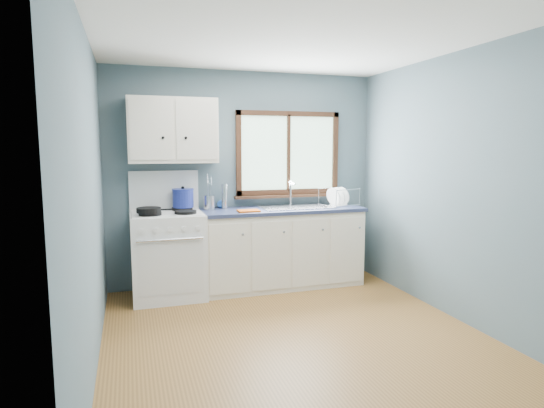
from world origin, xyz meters
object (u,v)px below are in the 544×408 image
object	(u,v)px
gas_range	(168,252)
thermos	(224,197)
stockpot	(183,198)
utensil_crock	(209,202)
skillet	(149,210)
dish_rack	(338,200)
sink	(296,213)
base_cabinets	(282,251)

from	to	relation	value
gas_range	thermos	distance (m)	0.89
stockpot	thermos	distance (m)	0.47
utensil_crock	skillet	bearing A→B (deg)	-154.32
thermos	dish_rack	bearing A→B (deg)	-3.89
gas_range	sink	world-z (taller)	gas_range
gas_range	base_cabinets	xyz separation A→B (m)	(1.31, 0.02, -0.08)
sink	stockpot	world-z (taller)	sink
skillet	stockpot	size ratio (longest dim) A/B	1.20
sink	dish_rack	bearing A→B (deg)	5.42
skillet	thermos	xyz separation A→B (m)	(0.85, 0.33, 0.08)
sink	thermos	xyz separation A→B (m)	(-0.82, 0.15, 0.20)
sink	gas_range	bearing A→B (deg)	-179.29
base_cabinets	gas_range	bearing A→B (deg)	-179.18
thermos	dish_rack	size ratio (longest dim) A/B	0.56
base_cabinets	stockpot	bearing A→B (deg)	173.96
base_cabinets	utensil_crock	distance (m)	1.02
gas_range	stockpot	distance (m)	0.62
skillet	dish_rack	distance (m)	2.26
base_cabinets	skillet	xyz separation A→B (m)	(-1.50, -0.19, 0.57)
sink	skillet	bearing A→B (deg)	-173.69
gas_range	sink	distance (m)	1.53
stockpot	dish_rack	world-z (taller)	stockpot
skillet	dish_rack	xyz separation A→B (m)	(2.24, 0.24, -0.01)
thermos	dish_rack	world-z (taller)	thermos
dish_rack	stockpot	bearing A→B (deg)	158.35
base_cabinets	stockpot	size ratio (longest dim) A/B	5.89
skillet	utensil_crock	world-z (taller)	utensil_crock
gas_range	utensil_crock	size ratio (longest dim) A/B	3.37
skillet	base_cabinets	bearing A→B (deg)	11.19
stockpot	thermos	bearing A→B (deg)	3.72
gas_range	thermos	xyz separation A→B (m)	(0.66, 0.17, 0.57)
base_cabinets	sink	world-z (taller)	sink
utensil_crock	gas_range	bearing A→B (deg)	-161.99
skillet	thermos	world-z (taller)	thermos
sink	skillet	xyz separation A→B (m)	(-1.68, -0.19, 0.13)
sink	skillet	distance (m)	1.69
gas_range	dish_rack	distance (m)	2.11
skillet	utensil_crock	bearing A→B (deg)	29.79
base_cabinets	stockpot	xyz separation A→B (m)	(-1.11, 0.12, 0.65)
sink	thermos	distance (m)	0.86
dish_rack	thermos	bearing A→B (deg)	156.43
base_cabinets	dish_rack	bearing A→B (deg)	4.09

